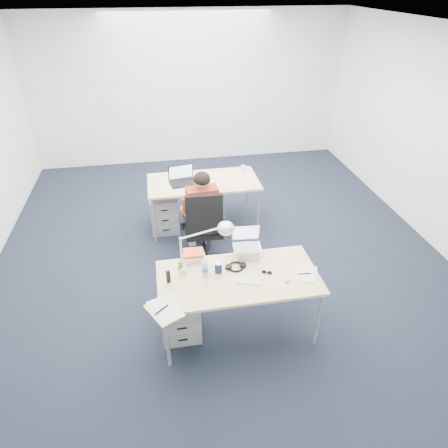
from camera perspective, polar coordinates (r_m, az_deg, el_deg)
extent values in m
plane|color=black|center=(5.46, -0.38, -4.78)|extent=(7.00, 7.00, 0.00)
cube|color=white|center=(8.06, -4.93, 18.50)|extent=(6.00, 0.02, 2.80)
cube|color=white|center=(4.40, -0.52, 25.89)|extent=(6.00, 7.00, 0.01)
cube|color=#D8B97C|center=(4.00, 2.06, -7.66)|extent=(1.60, 0.80, 0.03)
cylinder|color=#B7BABC|center=(3.95, -8.09, -16.13)|extent=(0.04, 0.04, 0.70)
cylinder|color=#B7BABC|center=(4.20, 13.33, -13.15)|extent=(0.04, 0.04, 0.70)
cylinder|color=#B7BABC|center=(4.45, -8.62, -9.46)|extent=(0.04, 0.04, 0.70)
cylinder|color=#B7BABC|center=(4.67, 10.17, -7.25)|extent=(0.04, 0.04, 0.70)
cube|color=#D8B97C|center=(5.84, -2.98, 6.02)|extent=(1.60, 0.80, 0.03)
cylinder|color=#B7BABC|center=(5.67, -9.93, 0.50)|extent=(0.04, 0.04, 0.70)
cylinder|color=#B7BABC|center=(5.84, 4.90, 1.88)|extent=(0.04, 0.04, 0.70)
cylinder|color=#B7BABC|center=(6.28, -10.13, 3.79)|extent=(0.04, 0.04, 0.70)
cylinder|color=#B7BABC|center=(6.43, 3.35, 4.96)|extent=(0.04, 0.04, 0.70)
cylinder|color=black|center=(5.28, -2.92, -2.69)|extent=(0.05, 0.05, 0.43)
cube|color=black|center=(5.16, -2.99, -0.65)|extent=(0.48, 0.48, 0.07)
cube|color=black|center=(4.78, -2.82, 1.29)|extent=(0.45, 0.07, 0.53)
cube|color=red|center=(5.00, -3.09, 2.43)|extent=(0.40, 0.23, 0.53)
sphere|color=tan|center=(4.83, -3.21, 6.22)|extent=(0.20, 0.20, 0.20)
cube|color=#A0A3A6|center=(4.31, -6.34, -12.20)|extent=(0.40, 0.50, 0.55)
cube|color=#A0A3A6|center=(6.01, -8.52, 1.72)|extent=(0.40, 0.50, 0.55)
cube|color=white|center=(3.93, 3.49, -8.13)|extent=(0.27, 0.18, 0.01)
ellipsoid|color=white|center=(3.98, 9.04, -7.81)|extent=(0.08, 0.10, 0.03)
cylinder|color=#14223F|center=(4.01, -0.82, -6.21)|extent=(0.07, 0.07, 0.12)
cylinder|color=silver|center=(3.95, -2.74, -6.25)|extent=(0.07, 0.07, 0.20)
cube|color=silver|center=(4.19, -4.31, -4.56)|extent=(0.23, 0.17, 0.10)
cube|color=black|center=(3.91, -7.96, -7.48)|extent=(0.04, 0.04, 0.14)
cube|color=#F7E98F|center=(3.67, -8.55, -12.10)|extent=(0.35, 0.41, 0.01)
cube|color=#F7E98F|center=(4.09, 11.65, -7.05)|extent=(0.28, 0.33, 0.01)
cylinder|color=white|center=(6.12, 2.74, 7.93)|extent=(0.07, 0.07, 0.09)
cube|color=white|center=(5.82, -5.33, 6.06)|extent=(0.33, 0.39, 0.01)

